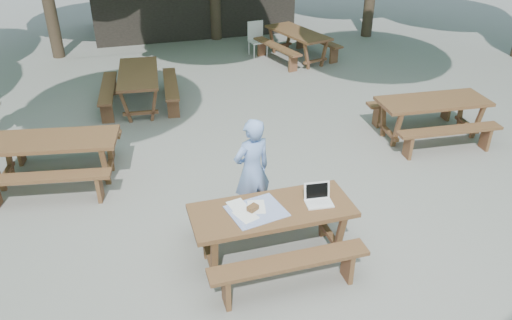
{
  "coord_description": "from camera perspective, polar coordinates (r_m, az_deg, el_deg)",
  "views": [
    {
      "loc": [
        -2.09,
        -5.7,
        4.27
      ],
      "look_at": [
        -0.49,
        -0.27,
        1.05
      ],
      "focal_mm": 35.0,
      "sensor_mm": 36.0,
      "label": 1
    }
  ],
  "objects": [
    {
      "name": "plastic_chair",
      "position": [
        13.93,
        0.2,
        12.88
      ],
      "size": [
        0.48,
        0.48,
        0.9
      ],
      "rotation": [
        0.0,
        0.0,
        0.1
      ],
      "color": "silver",
      "rests_on": "ground"
    },
    {
      "name": "tabletop_clutter",
      "position": [
        6.06,
        -0.12,
        -5.76
      ],
      "size": [
        0.74,
        0.66,
        0.08
      ],
      "color": "#334FAF",
      "rests_on": "main_picnic_table"
    },
    {
      "name": "woman",
      "position": [
        6.82,
        -0.45,
        -1.22
      ],
      "size": [
        0.64,
        0.51,
        1.55
      ],
      "primitive_type": "imported",
      "rotation": [
        0.0,
        0.0,
        3.42
      ],
      "color": "#7C9EE2",
      "rests_on": "ground"
    },
    {
      "name": "picnic_table_far_w",
      "position": [
        10.89,
        -13.14,
        7.96
      ],
      "size": [
        1.75,
        2.07,
        0.75
      ],
      "rotation": [
        0.0,
        0.0,
        1.48
      ],
      "color": "brown",
      "rests_on": "ground"
    },
    {
      "name": "picnic_table_ne",
      "position": [
        9.8,
        19.3,
        4.55
      ],
      "size": [
        2.05,
        1.72,
        0.75
      ],
      "rotation": [
        0.0,
        0.0,
        -0.08
      ],
      "color": "brown",
      "rests_on": "ground"
    },
    {
      "name": "main_picnic_table",
      "position": [
        6.33,
        1.81,
        -8.25
      ],
      "size": [
        2.0,
        1.58,
        0.75
      ],
      "color": "brown",
      "rests_on": "ground"
    },
    {
      "name": "ground",
      "position": [
        7.42,
        3.03,
        -5.53
      ],
      "size": [
        80.0,
        80.0,
        0.0
      ],
      "primitive_type": "plane",
      "color": "slate",
      "rests_on": "ground"
    },
    {
      "name": "picnic_table_far_e",
      "position": [
        13.62,
        4.74,
        12.96
      ],
      "size": [
        2.01,
        2.24,
        0.75
      ],
      "rotation": [
        0.0,
        0.0,
        1.83
      ],
      "color": "brown",
      "rests_on": "ground"
    },
    {
      "name": "laptop",
      "position": [
        6.24,
        7.1,
        -4.27
      ],
      "size": [
        0.35,
        0.29,
        0.24
      ],
      "rotation": [
        0.0,
        0.0,
        -0.1
      ],
      "color": "white",
      "rests_on": "main_picnic_table"
    },
    {
      "name": "picnic_table_nw",
      "position": [
        8.49,
        -21.95,
        0.09
      ],
      "size": [
        2.14,
        1.87,
        0.75
      ],
      "rotation": [
        0.0,
        0.0,
        -0.17
      ],
      "color": "brown",
      "rests_on": "ground"
    }
  ]
}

